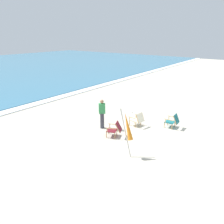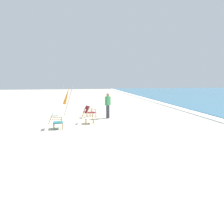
# 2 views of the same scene
# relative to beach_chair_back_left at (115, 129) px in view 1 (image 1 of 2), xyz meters

# --- Properties ---
(ground_plane) EXTENTS (80.00, 80.00, 0.00)m
(ground_plane) POSITION_rel_beach_chair_back_left_xyz_m (1.51, -1.77, -0.42)
(ground_plane) COLOR #B7AF9E
(surf_band) EXTENTS (80.00, 1.10, 0.06)m
(surf_band) POSITION_rel_beach_chair_back_left_xyz_m (1.51, 8.02, -0.39)
(surf_band) COLOR white
(surf_band) RESTS_ON ground
(beach_chair_back_left) EXTENTS (0.82, 0.91, 0.79)m
(beach_chair_back_left) POSITION_rel_beach_chair_back_left_xyz_m (0.00, 0.00, 0.00)
(beach_chair_back_left) COLOR maroon
(beach_chair_back_left) RESTS_ON ground
(beach_chair_mid_center) EXTENTS (0.62, 0.74, 0.80)m
(beach_chair_mid_center) POSITION_rel_beach_chair_back_left_xyz_m (2.78, -1.91, 0.00)
(beach_chair_mid_center) COLOR #196066
(beach_chair_mid_center) RESTS_ON ground
(beach_chair_back_right) EXTENTS (0.67, 0.80, 0.80)m
(beach_chair_back_right) POSITION_rel_beach_chair_back_left_xyz_m (1.81, -0.24, 0.00)
(beach_chair_back_right) COLOR beige
(beach_chair_back_right) RESTS_ON ground
(umbrella_furled_orange) EXTENTS (0.33, 0.75, 2.03)m
(umbrella_furled_orange) POSITION_rel_beach_chair_back_left_xyz_m (-1.16, -1.48, 0.90)
(umbrella_furled_orange) COLOR #B7B2A8
(umbrella_furled_orange) RESTS_ON ground
(person_near_chairs) EXTENTS (0.38, 0.38, 1.63)m
(person_near_chairs) POSITION_rel_beach_chair_back_left_xyz_m (0.44, 1.19, 0.41)
(person_near_chairs) COLOR #383842
(person_near_chairs) RESTS_ON ground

